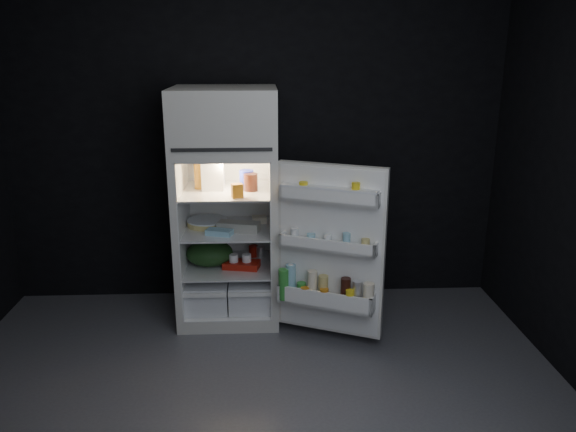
{
  "coord_description": "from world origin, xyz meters",
  "views": [
    {
      "loc": [
        0.07,
        -2.83,
        2.05
      ],
      "look_at": [
        0.24,
        1.0,
        0.9
      ],
      "focal_mm": 35.0,
      "sensor_mm": 36.0,
      "label": 1
    }
  ],
  "objects_px": {
    "refrigerator": "(227,198)",
    "fridge_door": "(329,254)",
    "yogurt_tray": "(242,265)",
    "milk_jug": "(213,174)",
    "egg_carton": "(239,227)"
  },
  "relations": [
    {
      "from": "milk_jug",
      "to": "egg_carton",
      "type": "xyz_separation_m",
      "value": [
        0.19,
        -0.11,
        -0.38
      ]
    },
    {
      "from": "fridge_door",
      "to": "egg_carton",
      "type": "xyz_separation_m",
      "value": [
        -0.64,
        0.41,
        0.08
      ]
    },
    {
      "from": "refrigerator",
      "to": "yogurt_tray",
      "type": "bearing_deg",
      "value": -47.9
    },
    {
      "from": "fridge_door",
      "to": "refrigerator",
      "type": "bearing_deg",
      "value": 143.95
    },
    {
      "from": "egg_carton",
      "to": "yogurt_tray",
      "type": "height_order",
      "value": "egg_carton"
    },
    {
      "from": "refrigerator",
      "to": "milk_jug",
      "type": "xyz_separation_m",
      "value": [
        -0.1,
        -0.01,
        0.19
      ]
    },
    {
      "from": "yogurt_tray",
      "to": "milk_jug",
      "type": "bearing_deg",
      "value": 163.64
    },
    {
      "from": "refrigerator",
      "to": "fridge_door",
      "type": "height_order",
      "value": "refrigerator"
    },
    {
      "from": "fridge_door",
      "to": "egg_carton",
      "type": "height_order",
      "value": "fridge_door"
    },
    {
      "from": "fridge_door",
      "to": "yogurt_tray",
      "type": "bearing_deg",
      "value": 146.35
    },
    {
      "from": "refrigerator",
      "to": "egg_carton",
      "type": "distance_m",
      "value": 0.24
    },
    {
      "from": "yogurt_tray",
      "to": "refrigerator",
      "type": "bearing_deg",
      "value": 143.68
    },
    {
      "from": "refrigerator",
      "to": "fridge_door",
      "type": "xyz_separation_m",
      "value": [
        0.72,
        -0.53,
        -0.28
      ]
    },
    {
      "from": "egg_carton",
      "to": "refrigerator",
      "type": "bearing_deg",
      "value": 140.24
    },
    {
      "from": "fridge_door",
      "to": "egg_carton",
      "type": "bearing_deg",
      "value": 147.21
    }
  ]
}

